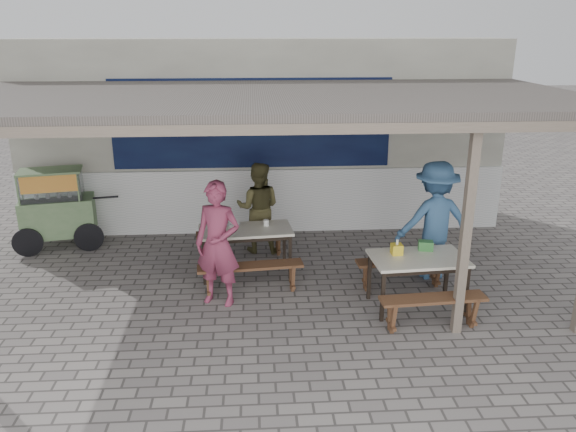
# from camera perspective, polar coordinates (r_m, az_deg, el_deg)

# --- Properties ---
(ground) EXTENTS (60.00, 60.00, 0.00)m
(ground) POSITION_cam_1_polar(r_m,az_deg,el_deg) (8.00, -1.85, -8.87)
(ground) COLOR slate
(ground) RESTS_ON ground
(back_wall) EXTENTS (9.00, 1.28, 3.50)m
(back_wall) POSITION_cam_1_polar(r_m,az_deg,el_deg) (10.85, -2.58, 8.15)
(back_wall) COLOR beige
(back_wall) RESTS_ON ground
(warung_roof) EXTENTS (9.00, 4.21, 2.81)m
(warung_roof) POSITION_cam_1_polar(r_m,az_deg,el_deg) (8.05, -2.16, 11.65)
(warung_roof) COLOR #524B46
(warung_roof) RESTS_ON ground
(table_left) EXTENTS (1.48, 0.84, 0.75)m
(table_left) POSITION_cam_1_polar(r_m,az_deg,el_deg) (8.67, -4.34, -1.80)
(table_left) COLOR beige
(table_left) RESTS_ON ground
(bench_left_street) EXTENTS (1.54, 0.43, 0.45)m
(bench_left_street) POSITION_cam_1_polar(r_m,az_deg,el_deg) (8.16, -3.83, -5.68)
(bench_left_street) COLOR brown
(bench_left_street) RESTS_ON ground
(bench_left_wall) EXTENTS (1.54, 0.43, 0.45)m
(bench_left_wall) POSITION_cam_1_polar(r_m,az_deg,el_deg) (9.44, -4.69, -2.22)
(bench_left_wall) COLOR brown
(bench_left_wall) RESTS_ON ground
(table_right) EXTENTS (1.32, 0.85, 0.75)m
(table_right) POSITION_cam_1_polar(r_m,az_deg,el_deg) (7.82, 13.07, -4.60)
(table_right) COLOR beige
(table_right) RESTS_ON ground
(bench_right_street) EXTENTS (1.38, 0.37, 0.45)m
(bench_right_street) POSITION_cam_1_polar(r_m,az_deg,el_deg) (7.46, 14.48, -8.79)
(bench_right_street) COLOR brown
(bench_right_street) RESTS_ON ground
(bench_right_wall) EXTENTS (1.38, 0.37, 0.45)m
(bench_right_wall) POSITION_cam_1_polar(r_m,az_deg,el_deg) (8.47, 11.51, -5.11)
(bench_right_wall) COLOR brown
(bench_right_wall) RESTS_ON ground
(vendor_cart) EXTENTS (1.68, 0.92, 1.40)m
(vendor_cart) POSITION_cam_1_polar(r_m,az_deg,el_deg) (10.49, -22.49, 0.96)
(vendor_cart) COLOR #6E8C5D
(vendor_cart) RESTS_ON ground
(patron_street_side) EXTENTS (0.75, 0.62, 1.76)m
(patron_street_side) POSITION_cam_1_polar(r_m,az_deg,el_deg) (7.73, -7.14, -2.83)
(patron_street_side) COLOR #82304A
(patron_street_side) RESTS_ON ground
(patron_wall_side) EXTENTS (0.84, 0.69, 1.56)m
(patron_wall_side) POSITION_cam_1_polar(r_m,az_deg,el_deg) (9.54, -3.03, 0.85)
(patron_wall_side) COLOR #4E4928
(patron_wall_side) RESTS_ON ground
(patron_right_table) EXTENTS (1.25, 0.82, 1.83)m
(patron_right_table) POSITION_cam_1_polar(r_m,az_deg,el_deg) (8.78, 14.64, -0.45)
(patron_right_table) COLOR #3A628E
(patron_right_table) RESTS_ON ground
(tissue_box) EXTENTS (0.15, 0.15, 0.14)m
(tissue_box) POSITION_cam_1_polar(r_m,az_deg,el_deg) (7.79, 10.99, -3.33)
(tissue_box) COLOR yellow
(tissue_box) RESTS_ON table_right
(donation_box) EXTENTS (0.22, 0.17, 0.13)m
(donation_box) POSITION_cam_1_polar(r_m,az_deg,el_deg) (8.03, 13.81, -2.93)
(donation_box) COLOR #367A38
(donation_box) RESTS_ON table_right
(condiment_jar) EXTENTS (0.08, 0.08, 0.09)m
(condiment_jar) POSITION_cam_1_polar(r_m,az_deg,el_deg) (8.75, -2.23, -0.69)
(condiment_jar) COLOR white
(condiment_jar) RESTS_ON table_left
(condiment_bowl) EXTENTS (0.23, 0.23, 0.05)m
(condiment_bowl) POSITION_cam_1_polar(r_m,az_deg,el_deg) (8.76, -5.52, -0.91)
(condiment_bowl) COLOR silver
(condiment_bowl) RESTS_ON table_left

